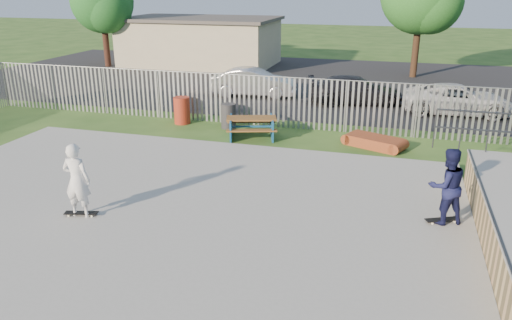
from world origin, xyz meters
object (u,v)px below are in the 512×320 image
(car_silver, at_px, (254,82))
(tree_left, at_px, (102,2))
(skater_navy, at_px, (447,186))
(picnic_table, at_px, (251,127))
(trash_bin_grey, at_px, (228,116))
(car_dark, at_px, (355,90))
(skater_white, at_px, (77,180))
(funbox, at_px, (374,142))
(car_white, at_px, (458,99))
(trash_bin_red, at_px, (182,110))

(car_silver, xyz_separation_m, tree_left, (-12.26, 6.32, 3.52))
(skater_navy, bearing_deg, car_silver, -81.54)
(picnic_table, distance_m, skater_navy, 8.57)
(picnic_table, relative_size, trash_bin_grey, 2.24)
(car_dark, xyz_separation_m, skater_navy, (3.23, -12.23, 0.40))
(tree_left, height_order, skater_white, tree_left)
(funbox, distance_m, car_white, 6.52)
(car_dark, bearing_deg, car_silver, 72.16)
(trash_bin_grey, bearing_deg, funbox, -8.41)
(trash_bin_red, distance_m, car_dark, 8.41)
(funbox, relative_size, trash_bin_red, 1.87)
(car_white, height_order, skater_navy, skater_navy)
(tree_left, bearing_deg, picnic_table, -42.77)
(funbox, distance_m, trash_bin_red, 7.81)
(car_dark, distance_m, car_white, 4.53)
(funbox, xyz_separation_m, trash_bin_grey, (-5.70, 0.84, 0.31))
(picnic_table, bearing_deg, skater_navy, -59.28)
(trash_bin_grey, height_order, car_silver, car_silver)
(car_silver, height_order, skater_white, skater_white)
(car_white, height_order, skater_white, skater_white)
(car_silver, bearing_deg, tree_left, 55.46)
(trash_bin_grey, bearing_deg, skater_white, -94.78)
(picnic_table, bearing_deg, trash_bin_red, 143.87)
(tree_left, bearing_deg, skater_navy, -42.46)
(tree_left, height_order, skater_navy, tree_left)
(trash_bin_grey, height_order, skater_navy, skater_navy)
(skater_navy, bearing_deg, car_white, -121.32)
(skater_white, bearing_deg, trash_bin_grey, -99.03)
(trash_bin_grey, xyz_separation_m, skater_navy, (7.61, -6.67, 0.57))
(trash_bin_grey, height_order, car_dark, car_dark)
(tree_left, bearing_deg, car_white, -18.54)
(picnic_table, xyz_separation_m, skater_navy, (6.38, -5.69, 0.67))
(trash_bin_red, height_order, car_white, car_white)
(car_silver, bearing_deg, trash_bin_grey, 179.50)
(funbox, distance_m, skater_white, 10.20)
(car_white, bearing_deg, skater_white, 142.25)
(car_dark, relative_size, car_white, 0.96)
(car_white, distance_m, tree_left, 23.27)
(car_white, relative_size, tree_left, 0.73)
(funbox, distance_m, tree_left, 23.08)
(funbox, distance_m, car_dark, 6.55)
(funbox, bearing_deg, car_silver, 156.68)
(trash_bin_grey, xyz_separation_m, tree_left, (-12.95, 12.15, 3.75))
(funbox, height_order, trash_bin_red, trash_bin_red)
(car_dark, height_order, car_white, car_dark)
(trash_bin_grey, bearing_deg, trash_bin_red, 176.35)
(car_dark, height_order, tree_left, tree_left)
(trash_bin_grey, distance_m, tree_left, 18.15)
(funbox, relative_size, trash_bin_grey, 2.08)
(tree_left, distance_m, skater_navy, 28.05)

